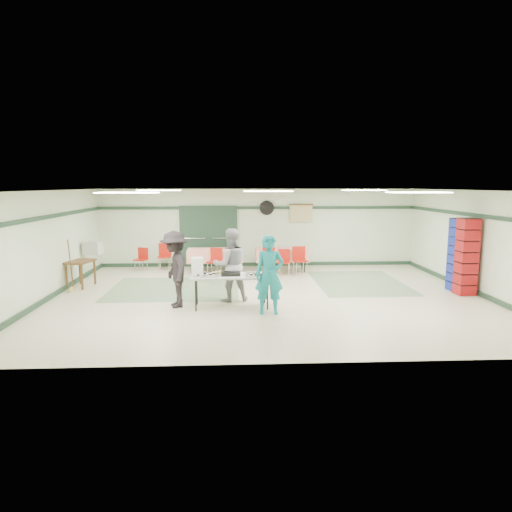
{
  "coord_description": "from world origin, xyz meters",
  "views": [
    {
      "loc": [
        -0.87,
        -11.42,
        2.84
      ],
      "look_at": [
        -0.31,
        -0.3,
        1.1
      ],
      "focal_mm": 32.0,
      "sensor_mm": 36.0,
      "label": 1
    }
  ],
  "objects_px": {
    "chair_a": "(284,259)",
    "chair_b": "(268,258)",
    "chair_loose_a": "(165,254)",
    "printer_table": "(80,264)",
    "serving_table": "(231,277)",
    "crate_stack_blue_b": "(457,255)",
    "dining_table_b": "(215,255)",
    "chair_d": "(215,259)",
    "volunteer_teal": "(269,275)",
    "office_printer": "(93,248)",
    "chair_loose_b": "(142,257)",
    "dining_table_a": "(282,254)",
    "chair_c": "(300,257)",
    "volunteer_dark": "(175,269)",
    "broom": "(71,265)",
    "crate_stack_blue_a": "(463,261)",
    "crate_stack_red": "(467,257)",
    "volunteer_grey": "(230,265)"
  },
  "relations": [
    {
      "from": "chair_a",
      "to": "chair_b",
      "type": "bearing_deg",
      "value": -176.31
    },
    {
      "from": "chair_loose_a",
      "to": "printer_table",
      "type": "distance_m",
      "value": 3.19
    },
    {
      "from": "serving_table",
      "to": "crate_stack_blue_b",
      "type": "height_order",
      "value": "crate_stack_blue_b"
    },
    {
      "from": "dining_table_b",
      "to": "chair_b",
      "type": "xyz_separation_m",
      "value": [
        1.69,
        -0.57,
        -0.02
      ]
    },
    {
      "from": "chair_d",
      "to": "printer_table",
      "type": "height_order",
      "value": "chair_d"
    },
    {
      "from": "volunteer_teal",
      "to": "chair_loose_a",
      "type": "bearing_deg",
      "value": 120.08
    },
    {
      "from": "chair_b",
      "to": "office_printer",
      "type": "relative_size",
      "value": 1.82
    },
    {
      "from": "chair_b",
      "to": "chair_d",
      "type": "bearing_deg",
      "value": -156.89
    },
    {
      "from": "chair_b",
      "to": "chair_loose_b",
      "type": "height_order",
      "value": "chair_b"
    },
    {
      "from": "dining_table_b",
      "to": "office_printer",
      "type": "height_order",
      "value": "office_printer"
    },
    {
      "from": "dining_table_a",
      "to": "chair_c",
      "type": "height_order",
      "value": "chair_c"
    },
    {
      "from": "chair_c",
      "to": "chair_loose_a",
      "type": "relative_size",
      "value": 1.01
    },
    {
      "from": "volunteer_dark",
      "to": "dining_table_a",
      "type": "xyz_separation_m",
      "value": [
        2.96,
        4.29,
        -0.33
      ]
    },
    {
      "from": "crate_stack_blue_b",
      "to": "volunteer_dark",
      "type": "bearing_deg",
      "value": -169.85
    },
    {
      "from": "crate_stack_blue_b",
      "to": "printer_table",
      "type": "relative_size",
      "value": 2.04
    },
    {
      "from": "printer_table",
      "to": "broom",
      "type": "bearing_deg",
      "value": -87.59
    },
    {
      "from": "broom",
      "to": "crate_stack_blue_a",
      "type": "bearing_deg",
      "value": -9.44
    },
    {
      "from": "chair_loose_b",
      "to": "crate_stack_blue_b",
      "type": "height_order",
      "value": "crate_stack_blue_b"
    },
    {
      "from": "dining_table_b",
      "to": "crate_stack_blue_b",
      "type": "height_order",
      "value": "crate_stack_blue_b"
    },
    {
      "from": "volunteer_dark",
      "to": "broom",
      "type": "height_order",
      "value": "volunteer_dark"
    },
    {
      "from": "chair_a",
      "to": "volunteer_dark",
      "type": "bearing_deg",
      "value": -124.82
    },
    {
      "from": "dining_table_b",
      "to": "office_printer",
      "type": "distance_m",
      "value": 3.78
    },
    {
      "from": "volunteer_teal",
      "to": "chair_d",
      "type": "xyz_separation_m",
      "value": [
        -1.36,
        4.4,
        -0.35
      ]
    },
    {
      "from": "chair_a",
      "to": "printer_table",
      "type": "height_order",
      "value": "chair_a"
    },
    {
      "from": "chair_b",
      "to": "chair_d",
      "type": "distance_m",
      "value": 1.66
    },
    {
      "from": "dining_table_b",
      "to": "broom",
      "type": "height_order",
      "value": "broom"
    },
    {
      "from": "volunteer_dark",
      "to": "chair_loose_b",
      "type": "height_order",
      "value": "volunteer_dark"
    },
    {
      "from": "chair_a",
      "to": "crate_stack_red",
      "type": "xyz_separation_m",
      "value": [
        4.42,
        -2.88,
        0.5
      ]
    },
    {
      "from": "chair_loose_b",
      "to": "crate_stack_blue_a",
      "type": "xyz_separation_m",
      "value": [
        9.05,
        -3.58,
        0.4
      ]
    },
    {
      "from": "chair_loose_a",
      "to": "crate_stack_blue_a",
      "type": "bearing_deg",
      "value": -25.61
    },
    {
      "from": "dining_table_a",
      "to": "dining_table_b",
      "type": "xyz_separation_m",
      "value": [
        -2.2,
        0.0,
        0.0
      ]
    },
    {
      "from": "chair_d",
      "to": "crate_stack_red",
      "type": "distance_m",
      "value": 7.21
    },
    {
      "from": "crate_stack_red",
      "to": "printer_table",
      "type": "xyz_separation_m",
      "value": [
        -10.3,
        1.44,
        -0.36
      ]
    },
    {
      "from": "dining_table_b",
      "to": "chair_c",
      "type": "relative_size",
      "value": 2.01
    },
    {
      "from": "volunteer_teal",
      "to": "printer_table",
      "type": "relative_size",
      "value": 1.83
    },
    {
      "from": "volunteer_dark",
      "to": "crate_stack_red",
      "type": "distance_m",
      "value": 7.43
    },
    {
      "from": "volunteer_dark",
      "to": "crate_stack_blue_a",
      "type": "height_order",
      "value": "volunteer_dark"
    },
    {
      "from": "volunteer_grey",
      "to": "printer_table",
      "type": "bearing_deg",
      "value": -36.15
    },
    {
      "from": "chair_b",
      "to": "crate_stack_blue_a",
      "type": "height_order",
      "value": "crate_stack_blue_a"
    },
    {
      "from": "chair_a",
      "to": "volunteer_teal",
      "type": "bearing_deg",
      "value": -96.69
    },
    {
      "from": "volunteer_grey",
      "to": "chair_b",
      "type": "relative_size",
      "value": 2.01
    },
    {
      "from": "chair_loose_a",
      "to": "crate_stack_blue_a",
      "type": "xyz_separation_m",
      "value": [
        8.33,
        -3.8,
        0.32
      ]
    },
    {
      "from": "dining_table_a",
      "to": "chair_c",
      "type": "bearing_deg",
      "value": -48.82
    },
    {
      "from": "crate_stack_blue_a",
      "to": "crate_stack_red",
      "type": "bearing_deg",
      "value": -90.0
    },
    {
      "from": "volunteer_teal",
      "to": "dining_table_b",
      "type": "height_order",
      "value": "volunteer_teal"
    },
    {
      "from": "volunteer_dark",
      "to": "broom",
      "type": "xyz_separation_m",
      "value": [
        -3.0,
        1.74,
        -0.17
      ]
    },
    {
      "from": "chair_a",
      "to": "chair_b",
      "type": "distance_m",
      "value": 0.52
    },
    {
      "from": "serving_table",
      "to": "office_printer",
      "type": "height_order",
      "value": "office_printer"
    },
    {
      "from": "chair_loose_b",
      "to": "printer_table",
      "type": "distance_m",
      "value": 2.61
    },
    {
      "from": "chair_b",
      "to": "broom",
      "type": "height_order",
      "value": "broom"
    }
  ]
}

